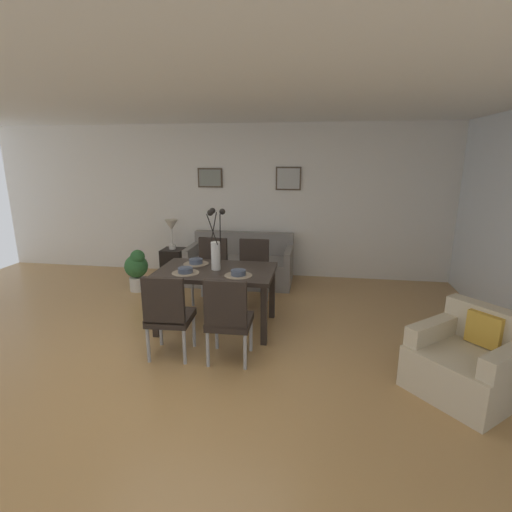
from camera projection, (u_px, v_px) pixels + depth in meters
ground_plane at (178, 361)px, 4.02m from camera, size 9.00×9.00×0.00m
back_wall_panel at (239, 201)px, 6.80m from camera, size 9.00×0.10×2.60m
ceiling_panel at (178, 95)px, 3.74m from camera, size 9.00×7.20×0.08m
dining_table at (216, 277)px, 4.70m from camera, size 1.40×0.89×0.74m
dining_chair_near_left at (168, 312)px, 3.98m from camera, size 0.46×0.46×0.92m
dining_chair_near_right at (211, 267)px, 5.60m from camera, size 0.47×0.47×0.92m
dining_chair_far_left at (228, 316)px, 3.89m from camera, size 0.45×0.45×0.92m
dining_chair_far_right at (253, 269)px, 5.50m from camera, size 0.44×0.44×0.92m
centerpiece_vase at (216, 247)px, 4.61m from camera, size 0.21×0.23×0.73m
placemat_near_left at (186, 273)px, 4.53m from camera, size 0.32×0.32×0.01m
bowl_near_left at (185, 270)px, 4.52m from camera, size 0.17×0.17×0.07m
placemat_near_right at (196, 264)px, 4.92m from camera, size 0.32×0.32×0.01m
bowl_near_right at (196, 261)px, 4.91m from camera, size 0.17×0.17×0.07m
placemat_far_left at (238, 275)px, 4.44m from camera, size 0.32×0.32×0.01m
bowl_far_left at (238, 272)px, 4.43m from camera, size 0.17×0.17×0.07m
sofa at (241, 266)px, 6.51m from camera, size 1.71×0.84×0.80m
side_table at (174, 264)px, 6.71m from camera, size 0.36×0.36×0.52m
table_lamp at (172, 228)px, 6.55m from camera, size 0.22×0.22×0.51m
armchair at (469, 362)px, 3.45m from camera, size 1.13×1.13×0.75m
framed_picture_left at (210, 178)px, 6.71m from camera, size 0.43×0.03×0.33m
framed_picture_center at (288, 179)px, 6.50m from camera, size 0.43×0.03×0.39m
potted_plant at (137, 268)px, 6.05m from camera, size 0.36×0.36×0.67m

